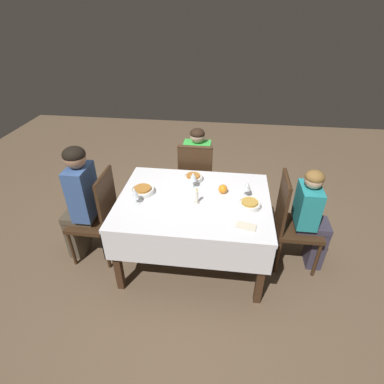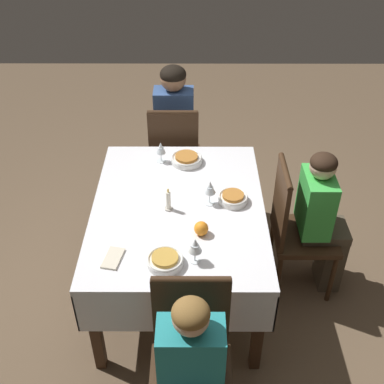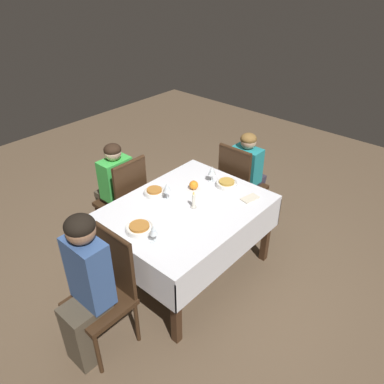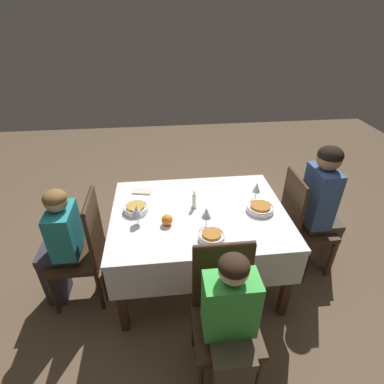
{
  "view_description": "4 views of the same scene",
  "coord_description": "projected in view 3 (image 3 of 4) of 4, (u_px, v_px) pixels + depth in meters",
  "views": [
    {
      "loc": [
        -0.26,
        2.2,
        2.24
      ],
      "look_at": [
        0.02,
        -0.05,
        0.77
      ],
      "focal_mm": 28.0,
      "sensor_mm": 36.0,
      "label": 1
    },
    {
      "loc": [
        -2.28,
        -0.09,
        2.56
      ],
      "look_at": [
        0.04,
        -0.08,
        0.8
      ],
      "focal_mm": 45.0,
      "sensor_mm": 36.0,
      "label": 2
    },
    {
      "loc": [
        1.91,
        1.76,
        2.51
      ],
      "look_at": [
        -0.07,
        0.01,
        0.84
      ],
      "focal_mm": 35.0,
      "sensor_mm": 36.0,
      "label": 3
    },
    {
      "loc": [
        -0.26,
        -1.89,
        2.11
      ],
      "look_at": [
        -0.05,
        0.08,
        0.86
      ],
      "focal_mm": 28.0,
      "sensor_mm": 36.0,
      "label": 4
    }
  ],
  "objects": [
    {
      "name": "person_child_teal",
      "position": [
        249.0,
        173.0,
        3.96
      ],
      "size": [
        0.33,
        0.3,
        1.04
      ],
      "rotation": [
        0.0,
        0.0,
        -1.57
      ],
      "color": "#383342",
      "rests_on": "ground_plane"
    },
    {
      "name": "dining_table",
      "position": [
        186.0,
        215.0,
        3.2
      ],
      "size": [
        1.37,
        1.05,
        0.73
      ],
      "color": "silver",
      "rests_on": "ground_plane"
    },
    {
      "name": "chair_east",
      "position": [
        106.0,
        288.0,
        2.65
      ],
      "size": [
        0.41,
        0.4,
        0.96
      ],
      "rotation": [
        0.0,
        0.0,
        1.57
      ],
      "color": "#382314",
      "rests_on": "ground_plane"
    },
    {
      "name": "napkin_red_folded",
      "position": [
        250.0,
        198.0,
        3.24
      ],
      "size": [
        0.17,
        0.12,
        0.01
      ],
      "rotation": [
        0.0,
        0.0,
        -0.2
      ],
      "color": "beige",
      "rests_on": "dining_table"
    },
    {
      "name": "chair_south",
      "position": [
        125.0,
        198.0,
        3.64
      ],
      "size": [
        0.4,
        0.41,
        0.96
      ],
      "color": "#382314",
      "rests_on": "ground_plane"
    },
    {
      "name": "ground_plane",
      "position": [
        187.0,
        270.0,
        3.54
      ],
      "size": [
        8.0,
        8.0,
        0.0
      ],
      "primitive_type": "plane",
      "color": "brown"
    },
    {
      "name": "bowl_south",
      "position": [
        154.0,
        192.0,
        3.29
      ],
      "size": [
        0.18,
        0.18,
        0.06
      ],
      "color": "white",
      "rests_on": "dining_table"
    },
    {
      "name": "orange_fruit",
      "position": [
        194.0,
        185.0,
        3.36
      ],
      "size": [
        0.08,
        0.08,
        0.08
      ],
      "primitive_type": "sphere",
      "color": "orange",
      "rests_on": "dining_table"
    },
    {
      "name": "person_child_green",
      "position": [
        114.0,
        187.0,
        3.7
      ],
      "size": [
        0.3,
        0.33,
        1.06
      ],
      "color": "#4C4233",
      "rests_on": "ground_plane"
    },
    {
      "name": "person_adult_denim",
      "position": [
        84.0,
        284.0,
        2.47
      ],
      "size": [
        0.34,
        0.3,
        1.2
      ],
      "rotation": [
        0.0,
        0.0,
        1.57
      ],
      "color": "#4C4233",
      "rests_on": "ground_plane"
    },
    {
      "name": "chair_west",
      "position": [
        239.0,
        183.0,
        3.88
      ],
      "size": [
        0.41,
        0.4,
        0.96
      ],
      "rotation": [
        0.0,
        0.0,
        -1.57
      ],
      "color": "#382314",
      "rests_on": "ground_plane"
    },
    {
      "name": "bowl_east",
      "position": [
        139.0,
        228.0,
        2.85
      ],
      "size": [
        0.21,
        0.21,
        0.06
      ],
      "color": "white",
      "rests_on": "dining_table"
    },
    {
      "name": "candle_centerpiece",
      "position": [
        194.0,
        202.0,
        3.1
      ],
      "size": [
        0.05,
        0.05,
        0.15
      ],
      "color": "beige",
      "rests_on": "dining_table"
    },
    {
      "name": "bowl_west",
      "position": [
        227.0,
        183.0,
        3.41
      ],
      "size": [
        0.2,
        0.2,
        0.06
      ],
      "color": "white",
      "rests_on": "dining_table"
    },
    {
      "name": "wine_glass_east",
      "position": [
        153.0,
        231.0,
        2.71
      ],
      "size": [
        0.07,
        0.07,
        0.15
      ],
      "color": "white",
      "rests_on": "dining_table"
    },
    {
      "name": "wine_glass_south",
      "position": [
        167.0,
        188.0,
        3.18
      ],
      "size": [
        0.07,
        0.07,
        0.16
      ],
      "color": "white",
      "rests_on": "dining_table"
    },
    {
      "name": "wine_glass_west",
      "position": [
        212.0,
        171.0,
        3.44
      ],
      "size": [
        0.07,
        0.07,
        0.16
      ],
      "color": "white",
      "rests_on": "dining_table"
    }
  ]
}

